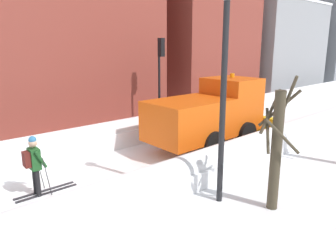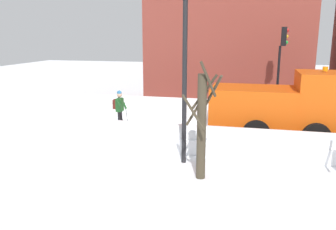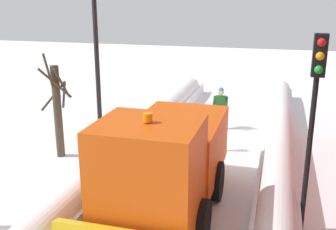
{
  "view_description": "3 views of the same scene",
  "coord_description": "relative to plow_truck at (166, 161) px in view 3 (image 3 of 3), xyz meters",
  "views": [
    {
      "loc": [
        8.82,
        -4.11,
        4.3
      ],
      "look_at": [
        -0.24,
        3.83,
        1.6
      ],
      "focal_mm": 32.89,
      "sensor_mm": 36.0,
      "label": 1
    },
    {
      "loc": [
        15.04,
        4.42,
        4.33
      ],
      "look_at": [
        1.07,
        1.09,
        1.02
      ],
      "focal_mm": 37.4,
      "sensor_mm": 36.0,
      "label": 2
    },
    {
      "loc": [
        -2.26,
        14.75,
        5.42
      ],
      "look_at": [
        1.1,
        2.72,
        1.72
      ],
      "focal_mm": 42.81,
      "sensor_mm": 36.0,
      "label": 3
    }
  ],
  "objects": [
    {
      "name": "street_lamp",
      "position": [
        3.46,
        -3.56,
        2.14
      ],
      "size": [
        0.4,
        0.4,
        5.79
      ],
      "color": "black",
      "rests_on": "ground"
    },
    {
      "name": "bare_tree_near",
      "position": [
        4.66,
        -2.79,
        0.27
      ],
      "size": [
        1.18,
        1.22,
        3.63
      ],
      "color": "#423A2A",
      "rests_on": "ground"
    },
    {
      "name": "plow_truck",
      "position": [
        0.0,
        0.0,
        0.0
      ],
      "size": [
        3.2,
        5.98,
        3.12
      ],
      "color": "#DB510F",
      "rests_on": "ground"
    },
    {
      "name": "skier",
      "position": [
        -0.3,
        -7.35,
        -0.48
      ],
      "size": [
        0.62,
        1.8,
        1.81
      ],
      "color": "black",
      "rests_on": "ground"
    },
    {
      "name": "traffic_light_pole",
      "position": [
        -3.34,
        -0.03,
        1.8
      ],
      "size": [
        0.28,
        0.42,
        4.7
      ],
      "color": "black",
      "rests_on": "ground"
    }
  ]
}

